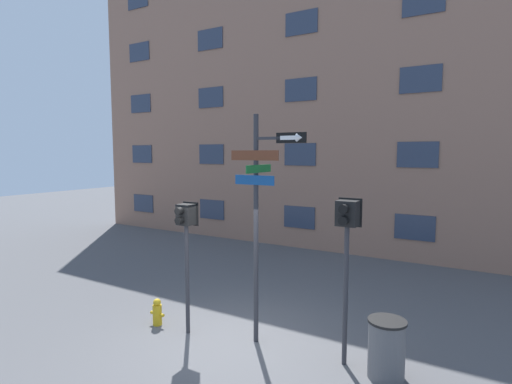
% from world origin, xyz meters
% --- Properties ---
extents(ground_plane, '(60.00, 60.00, 0.00)m').
position_xyz_m(ground_plane, '(0.00, 0.00, 0.00)').
color(ground_plane, '#515154').
extents(building_facade, '(24.00, 0.63, 11.52)m').
position_xyz_m(building_facade, '(0.00, 7.80, 5.76)').
color(building_facade, '#936B56').
rests_on(building_facade, ground_plane).
extents(street_sign_pole, '(1.46, 0.85, 4.20)m').
position_xyz_m(street_sign_pole, '(0.45, 0.34, 2.51)').
color(street_sign_pole, '#2D2D33').
rests_on(street_sign_pole, ground_plane).
extents(pedestrian_signal_left, '(0.37, 0.40, 2.57)m').
position_xyz_m(pedestrian_signal_left, '(-0.97, -0.03, 2.02)').
color(pedestrian_signal_left, '#2D2D33').
rests_on(pedestrian_signal_left, ground_plane).
extents(pedestrian_signal_right, '(0.39, 0.40, 2.78)m').
position_xyz_m(pedestrian_signal_right, '(2.05, 0.39, 2.20)').
color(pedestrian_signal_right, '#2D2D33').
rests_on(pedestrian_signal_right, ground_plane).
extents(fire_hydrant, '(0.34, 0.18, 0.55)m').
position_xyz_m(fire_hydrant, '(-1.73, -0.07, 0.27)').
color(fire_hydrant, gold).
rests_on(fire_hydrant, ground_plane).
extents(trash_bin, '(0.60, 0.60, 0.94)m').
position_xyz_m(trash_bin, '(2.74, 0.34, 0.47)').
color(trash_bin, '#59595B').
rests_on(trash_bin, ground_plane).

